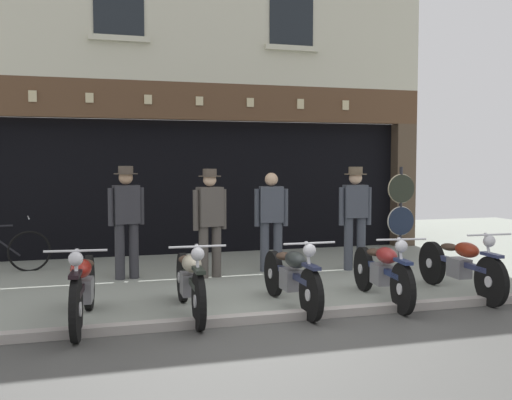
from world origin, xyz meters
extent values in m
cube|color=gray|center=(0.00, 5.00, -0.04)|extent=(21.34, 10.00, 0.08)
cube|color=#A29C95|center=(0.00, 0.08, 0.01)|extent=(21.34, 0.16, 0.18)
cube|color=black|center=(0.00, 7.30, 1.30)|extent=(8.59, 4.00, 2.60)
cube|color=#4C3D2D|center=(4.45, 5.18, 1.30)|extent=(0.44, 0.36, 2.60)
cube|color=black|center=(0.00, 5.55, 1.43)|extent=(8.22, 0.03, 2.18)
cube|color=#513622|center=(0.00, 5.12, 2.95)|extent=(9.34, 0.24, 0.70)
cube|color=#C6B789|center=(-2.99, 4.99, 2.95)|extent=(0.14, 0.03, 0.20)
cube|color=#C6B789|center=(-2.03, 4.99, 2.95)|extent=(0.14, 0.03, 0.17)
cube|color=#C6B789|center=(-0.98, 4.99, 2.95)|extent=(0.14, 0.03, 0.17)
cube|color=#C6B789|center=(-0.02, 4.99, 2.95)|extent=(0.14, 0.03, 0.17)
cube|color=#C6B789|center=(0.98, 4.99, 2.95)|extent=(0.14, 0.03, 0.17)
cube|color=#C6B789|center=(2.02, 4.99, 2.95)|extent=(0.14, 0.03, 0.20)
cube|color=#C6B789|center=(3.00, 4.99, 2.95)|extent=(0.14, 0.03, 0.19)
cube|color=beige|center=(0.00, 5.20, 4.73)|extent=(9.34, 0.40, 2.86)
cube|color=beige|center=(-1.49, 4.95, 4.03)|extent=(1.10, 0.12, 0.10)
cube|color=black|center=(1.83, 4.99, 4.73)|extent=(0.90, 0.02, 1.30)
cube|color=beige|center=(1.83, 4.95, 4.03)|extent=(1.10, 0.12, 0.10)
cylinder|color=black|center=(-2.29, -0.10, 0.33)|extent=(0.14, 0.67, 0.67)
cylinder|color=silver|center=(-2.29, -0.10, 0.33)|extent=(0.12, 0.16, 0.15)
cylinder|color=black|center=(-2.14, 1.24, 0.33)|extent=(0.15, 0.67, 0.67)
cylinder|color=silver|center=(-2.14, 1.24, 0.33)|extent=(0.13, 0.16, 0.15)
cube|color=black|center=(-2.21, 0.57, 0.45)|extent=(0.21, 1.25, 0.07)
cube|color=slate|center=(-2.21, 0.57, 0.38)|extent=(0.23, 0.34, 0.26)
ellipsoid|color=maroon|center=(-2.23, 0.41, 0.65)|extent=(0.27, 0.48, 0.20)
ellipsoid|color=#38281E|center=(-2.19, 0.81, 0.63)|extent=(0.23, 0.32, 0.10)
cube|color=black|center=(-2.29, -0.10, 0.69)|extent=(0.14, 0.37, 0.04)
sphere|color=silver|center=(-2.28, -0.04, 0.83)|extent=(0.15, 0.15, 0.15)
cylinder|color=silver|center=(-2.28, -0.04, 0.91)|extent=(0.62, 0.09, 0.02)
cylinder|color=silver|center=(-2.28, -0.06, 0.62)|extent=(0.07, 0.29, 0.60)
cylinder|color=black|center=(-1.03, -0.02, 0.31)|extent=(0.09, 0.63, 0.63)
cylinder|color=silver|center=(-1.03, -0.02, 0.31)|extent=(0.11, 0.14, 0.14)
cylinder|color=black|center=(-0.98, 1.34, 0.31)|extent=(0.10, 0.63, 0.63)
cylinder|color=silver|center=(-0.98, 1.34, 0.31)|extent=(0.12, 0.14, 0.14)
cube|color=black|center=(-1.00, 0.66, 0.43)|extent=(0.12, 1.25, 0.07)
cube|color=slate|center=(-1.00, 0.66, 0.36)|extent=(0.21, 0.33, 0.26)
ellipsoid|color=#AEA58B|center=(-1.01, 0.49, 0.63)|extent=(0.24, 0.47, 0.20)
ellipsoid|color=#38281E|center=(-0.99, 0.90, 0.61)|extent=(0.21, 0.31, 0.10)
cube|color=black|center=(-1.03, -0.02, 0.65)|extent=(0.11, 0.36, 0.04)
sphere|color=silver|center=(-1.02, 0.04, 0.81)|extent=(0.15, 0.15, 0.15)
cylinder|color=silver|center=(-1.02, 0.04, 0.89)|extent=(0.62, 0.05, 0.02)
cylinder|color=silver|center=(-1.03, 0.02, 0.60)|extent=(0.04, 0.24, 0.62)
cylinder|color=black|center=(0.26, -0.04, 0.30)|extent=(0.07, 0.61, 0.61)
cylinder|color=silver|center=(0.26, -0.04, 0.30)|extent=(0.10, 0.13, 0.13)
cylinder|color=black|center=(0.25, 1.31, 0.30)|extent=(0.08, 0.61, 0.61)
cylinder|color=silver|center=(0.25, 1.31, 0.30)|extent=(0.11, 0.13, 0.13)
cube|color=#242A47|center=(0.26, 0.63, 0.42)|extent=(0.07, 1.24, 0.07)
cube|color=slate|center=(0.26, 0.63, 0.35)|extent=(0.20, 0.32, 0.26)
ellipsoid|color=#232827|center=(0.26, 0.47, 0.62)|extent=(0.22, 0.46, 0.20)
ellipsoid|color=#38281E|center=(0.26, 0.87, 0.60)|extent=(0.20, 0.30, 0.10)
cube|color=#242A47|center=(0.26, -0.04, 0.63)|extent=(0.10, 0.36, 0.04)
sphere|color=silver|center=(0.26, 0.02, 0.80)|extent=(0.15, 0.15, 0.15)
cylinder|color=silver|center=(0.26, 0.02, 0.88)|extent=(0.62, 0.03, 0.02)
cylinder|color=silver|center=(0.26, 0.00, 0.59)|extent=(0.04, 0.28, 0.60)
cylinder|color=black|center=(1.40, -0.07, 0.31)|extent=(0.14, 0.62, 0.61)
cylinder|color=silver|center=(1.40, -0.07, 0.31)|extent=(0.12, 0.15, 0.14)
cylinder|color=black|center=(1.56, 1.26, 0.31)|extent=(0.15, 0.62, 0.61)
cylinder|color=silver|center=(1.56, 1.26, 0.31)|extent=(0.13, 0.15, 0.14)
cube|color=navy|center=(1.48, 0.59, 0.43)|extent=(0.21, 1.23, 0.07)
cube|color=slate|center=(1.48, 0.59, 0.36)|extent=(0.24, 0.34, 0.26)
ellipsoid|color=maroon|center=(1.46, 0.43, 0.63)|extent=(0.27, 0.48, 0.20)
ellipsoid|color=#38281E|center=(1.51, 0.83, 0.61)|extent=(0.23, 0.32, 0.10)
cube|color=navy|center=(1.40, -0.07, 0.63)|extent=(0.14, 0.37, 0.04)
sphere|color=silver|center=(1.41, -0.01, 0.81)|extent=(0.15, 0.15, 0.15)
cylinder|color=silver|center=(1.41, -0.01, 0.89)|extent=(0.62, 0.10, 0.02)
cylinder|color=silver|center=(1.41, -0.03, 0.60)|extent=(0.06, 0.23, 0.62)
cylinder|color=black|center=(2.66, -0.04, 0.31)|extent=(0.10, 0.63, 0.63)
cylinder|color=silver|center=(2.66, -0.04, 0.31)|extent=(0.11, 0.14, 0.14)
cylinder|color=black|center=(2.73, 1.37, 0.31)|extent=(0.11, 0.63, 0.63)
cylinder|color=silver|center=(2.73, 1.37, 0.31)|extent=(0.12, 0.14, 0.14)
cube|color=#292F51|center=(2.70, 0.66, 0.43)|extent=(0.13, 1.29, 0.07)
cube|color=slate|center=(2.70, 0.66, 0.36)|extent=(0.21, 0.33, 0.26)
ellipsoid|color=maroon|center=(2.69, 0.50, 0.63)|extent=(0.24, 0.47, 0.20)
ellipsoid|color=#38281E|center=(2.71, 0.92, 0.61)|extent=(0.21, 0.31, 0.10)
cube|color=#292F51|center=(2.66, -0.04, 0.65)|extent=(0.12, 0.36, 0.04)
sphere|color=silver|center=(2.67, 0.02, 0.81)|extent=(0.15, 0.15, 0.15)
cylinder|color=silver|center=(2.67, 0.02, 0.89)|extent=(0.62, 0.05, 0.02)
cylinder|color=silver|center=(2.67, 0.00, 0.60)|extent=(0.05, 0.25, 0.61)
cylinder|color=#2D2D33|center=(-1.44, 3.08, 0.44)|extent=(0.15, 0.15, 0.88)
cylinder|color=#2D2D33|center=(-1.66, 3.04, 0.44)|extent=(0.15, 0.15, 0.88)
cube|color=#2D2D33|center=(-1.55, 3.06, 1.15)|extent=(0.42, 0.29, 0.59)
cube|color=silver|center=(-1.57, 3.17, 1.22)|extent=(0.14, 0.05, 0.33)
cube|color=navy|center=(-1.57, 3.18, 1.21)|extent=(0.05, 0.02, 0.31)
cylinder|color=#2D2D33|center=(-1.32, 3.10, 1.12)|extent=(0.09, 0.09, 0.57)
cylinder|color=#2D2D33|center=(-1.78, 3.01, 1.12)|extent=(0.09, 0.09, 0.57)
sphere|color=tan|center=(-1.55, 3.06, 1.56)|extent=(0.21, 0.21, 0.21)
cylinder|color=#4C4238|center=(-1.55, 3.06, 1.62)|extent=(0.36, 0.36, 0.01)
cylinder|color=#4C4238|center=(-1.55, 3.06, 1.68)|extent=(0.22, 0.22, 0.12)
cylinder|color=#47423D|center=(-0.19, 2.83, 0.41)|extent=(0.15, 0.15, 0.82)
cylinder|color=#47423D|center=(-0.40, 2.78, 0.41)|extent=(0.15, 0.15, 0.82)
cube|color=#47423D|center=(-0.30, 2.80, 1.11)|extent=(0.42, 0.30, 0.61)
cube|color=white|center=(-0.32, 2.92, 1.18)|extent=(0.14, 0.05, 0.34)
cube|color=maroon|center=(-0.32, 2.93, 1.17)|extent=(0.05, 0.02, 0.32)
cylinder|color=#47423D|center=(-0.07, 2.85, 1.06)|extent=(0.09, 0.09, 0.62)
cylinder|color=#47423D|center=(-0.53, 2.75, 1.06)|extent=(0.09, 0.09, 0.62)
sphere|color=beige|center=(-0.30, 2.80, 1.52)|extent=(0.20, 0.20, 0.20)
cylinder|color=#4C4238|center=(-0.30, 2.80, 1.58)|extent=(0.35, 0.35, 0.01)
cylinder|color=#4C4238|center=(-0.30, 2.80, 1.64)|extent=(0.22, 0.22, 0.11)
cylinder|color=#3D424C|center=(0.89, 3.03, 0.42)|extent=(0.15, 0.15, 0.83)
cylinder|color=#3D424C|center=(0.68, 3.07, 0.42)|extent=(0.15, 0.15, 0.83)
cube|color=#3D424C|center=(0.79, 3.05, 1.10)|extent=(0.41, 0.28, 0.59)
cube|color=white|center=(0.80, 3.16, 1.18)|extent=(0.14, 0.04, 0.33)
cube|color=maroon|center=(0.81, 3.17, 1.16)|extent=(0.05, 0.02, 0.31)
cylinder|color=#3D424C|center=(1.02, 3.01, 1.05)|extent=(0.09, 0.09, 0.61)
cylinder|color=#3D424C|center=(0.55, 3.08, 1.05)|extent=(0.09, 0.09, 0.61)
sphere|color=tan|center=(0.79, 3.05, 1.52)|extent=(0.21, 0.21, 0.21)
cylinder|color=#3D424C|center=(2.27, 2.75, 0.45)|extent=(0.15, 0.15, 0.90)
cylinder|color=#3D424C|center=(2.05, 2.78, 0.45)|extent=(0.15, 0.15, 0.90)
cube|color=#3D424C|center=(2.16, 2.76, 1.15)|extent=(0.40, 0.26, 0.54)
cube|color=silver|center=(2.17, 2.88, 1.21)|extent=(0.14, 0.04, 0.30)
cube|color=navy|center=(2.17, 2.89, 1.20)|extent=(0.05, 0.02, 0.28)
cylinder|color=#3D424C|center=(2.39, 2.74, 1.06)|extent=(0.09, 0.09, 0.63)
cylinder|color=#3D424C|center=(1.93, 2.79, 1.06)|extent=(0.09, 0.09, 0.63)
sphere|color=beige|center=(2.16, 2.76, 1.54)|extent=(0.22, 0.22, 0.22)
cylinder|color=brown|center=(2.16, 2.76, 1.60)|extent=(0.37, 0.37, 0.01)
cylinder|color=brown|center=(2.16, 2.76, 1.66)|extent=(0.23, 0.23, 0.12)
cylinder|color=#232328|center=(3.46, 3.53, 0.85)|extent=(0.06, 0.06, 1.71)
cylinder|color=#23281E|center=(3.46, 3.51, 1.31)|extent=(0.52, 0.03, 0.52)
torus|color=beige|center=(3.46, 3.53, 1.31)|extent=(0.54, 0.04, 0.54)
cylinder|color=#192338|center=(3.46, 3.51, 0.71)|extent=(0.52, 0.03, 0.52)
torus|color=silver|center=(3.46, 3.53, 0.71)|extent=(0.54, 0.04, 0.54)
cube|color=silver|center=(-2.14, 5.40, 1.80)|extent=(0.65, 0.02, 1.04)
cube|color=#232328|center=(-2.14, 5.39, 2.22)|extent=(0.65, 0.01, 0.20)
torus|color=black|center=(-3.04, 4.20, 0.32)|extent=(0.68, 0.11, 0.68)
cylinder|color=black|center=(-3.47, 4.16, 0.50)|extent=(0.60, 0.09, 0.51)
cylinder|color=silver|center=(-3.04, 4.20, 0.88)|extent=(0.07, 0.50, 0.02)
camera|label=1|loc=(-2.24, -6.26, 1.81)|focal=41.99mm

